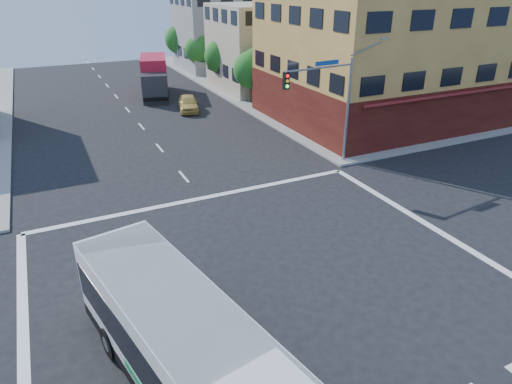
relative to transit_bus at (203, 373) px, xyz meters
name	(u,v)px	position (x,y,z in m)	size (l,w,h in m)	color
ground	(280,290)	(4.76, 4.37, -1.82)	(120.00, 120.00, 0.00)	black
sidewalk_ne	(387,72)	(39.76, 39.37, -1.75)	(50.00, 50.00, 0.15)	gray
corner_building_ne	(385,51)	(24.75, 22.84, 4.07)	(18.10, 15.44, 14.00)	gold
building_east_near	(271,47)	(21.74, 38.34, 2.68)	(12.06, 10.06, 9.00)	tan
building_east_far	(224,30)	(21.74, 52.34, 3.18)	(12.06, 10.06, 10.00)	gray
signal_mast_ne	(329,93)	(13.84, 14.98, 3.16)	(7.91, 1.13, 8.07)	gray
street_tree_a	(253,67)	(16.66, 32.29, 1.77)	(3.60, 3.60, 5.53)	#362413
street_tree_b	(222,54)	(16.66, 40.29, 1.93)	(3.80, 3.80, 5.79)	#362413
street_tree_c	(199,48)	(16.66, 48.29, 1.64)	(3.40, 3.40, 5.29)	#362413
street_tree_d	(180,38)	(16.66, 56.29, 2.06)	(4.00, 4.00, 6.03)	#362413
transit_bus	(203,373)	(0.00, 0.00, 0.00)	(5.10, 12.87, 3.73)	black
box_truck	(154,77)	(8.77, 40.15, 0.08)	(4.55, 9.06, 3.92)	#29292E
parked_car	(188,103)	(9.98, 32.48, -1.08)	(1.74, 4.34, 1.48)	#D3B453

